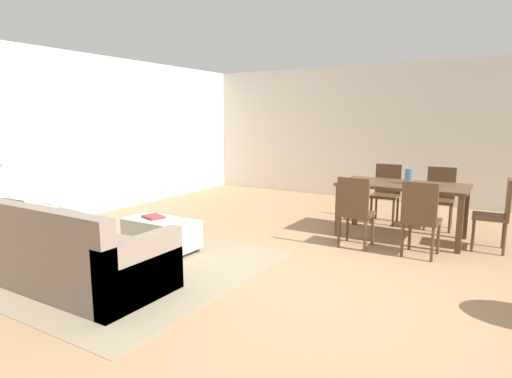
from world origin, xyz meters
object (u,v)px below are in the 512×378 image
object	(u,v)px
book_on_ottoman	(153,217)
dining_chair_near_right	(421,215)
dining_chair_far_right	(440,194)
ottoman_table	(161,233)
dining_table	(402,190)
dining_chair_near_left	(355,208)
vase_centerpiece	(409,176)
dining_chair_head_east	(498,210)
couch	(64,255)
dining_chair_far_left	(386,190)

from	to	relation	value
book_on_ottoman	dining_chair_near_right	bearing A→B (deg)	25.20
dining_chair_far_right	dining_chair_near_right	bearing A→B (deg)	-89.67
ottoman_table	dining_chair_near_right	bearing A→B (deg)	26.38
dining_table	dining_chair_near_right	world-z (taller)	dining_chair_near_right
book_on_ottoman	ottoman_table	bearing A→B (deg)	-3.88
dining_chair_near_left	vase_centerpiece	size ratio (longest dim) A/B	4.47
dining_table	dining_chair_head_east	distance (m)	1.17
dining_table	vase_centerpiece	bearing A→B (deg)	15.57
couch	dining_table	distance (m)	4.30
ottoman_table	dining_chair_near_right	distance (m)	3.15
vase_centerpiece	ottoman_table	bearing A→B (deg)	-138.66
couch	dining_chair_head_east	xyz separation A→B (m)	(3.69, 3.44, 0.23)
ottoman_table	vase_centerpiece	world-z (taller)	vase_centerpiece
dining_chair_near_left	dining_chair_near_right	xyz separation A→B (m)	(0.78, 0.03, 0.00)
ottoman_table	dining_chair_near_right	xyz separation A→B (m)	(2.81, 1.39, 0.29)
dining_table	vase_centerpiece	size ratio (longest dim) A/B	8.12
dining_table	book_on_ottoman	xyz separation A→B (m)	(-2.56, -2.17, -0.25)
ottoman_table	dining_table	bearing A→B (deg)	41.91
dining_chair_near_right	couch	bearing A→B (deg)	-137.32
book_on_ottoman	dining_chair_far_left	bearing A→B (deg)	54.54
dining_table	dining_chair_near_right	xyz separation A→B (m)	(0.39, -0.78, -0.15)
dining_table	dining_chair_far_right	world-z (taller)	dining_chair_far_right
dining_chair_near_right	dining_chair_far_left	world-z (taller)	same
dining_chair_near_right	dining_chair_far_right	xyz separation A→B (m)	(-0.01, 1.61, 0.00)
dining_chair_far_left	dining_chair_head_east	world-z (taller)	same
dining_table	dining_chair_near_right	distance (m)	0.88
dining_chair_near_left	dining_chair_far_right	distance (m)	1.81
dining_chair_head_east	vase_centerpiece	world-z (taller)	vase_centerpiece
dining_table	dining_chair_near_right	bearing A→B (deg)	-63.79
dining_chair_far_right	vase_centerpiece	size ratio (longest dim) A/B	4.47
dining_table	dining_chair_far_left	xyz separation A→B (m)	(-0.42, 0.83, -0.15)
dining_chair_near_right	dining_chair_far_left	bearing A→B (deg)	116.48
dining_table	book_on_ottoman	world-z (taller)	dining_table
dining_chair_far_right	dining_chair_head_east	xyz separation A→B (m)	(0.79, -0.85, 0.00)
dining_chair_near_left	book_on_ottoman	distance (m)	2.55
dining_chair_far_right	dining_chair_far_left	bearing A→B (deg)	179.30
vase_centerpiece	book_on_ottoman	xyz separation A→B (m)	(-2.63, -2.19, -0.45)
ottoman_table	dining_chair_head_east	distance (m)	4.20
dining_chair_near_right	vase_centerpiece	world-z (taller)	vase_centerpiece
ottoman_table	dining_chair_near_right	world-z (taller)	dining_chair_near_right
dining_table	dining_chair_far_right	distance (m)	0.92
dining_chair_near_left	vase_centerpiece	world-z (taller)	vase_centerpiece
ottoman_table	dining_chair_near_left	xyz separation A→B (m)	(2.03, 1.36, 0.29)
vase_centerpiece	dining_table	bearing A→B (deg)	-164.43
dining_chair_far_right	dining_chair_head_east	bearing A→B (deg)	-47.20
dining_chair_far_left	dining_chair_near_right	bearing A→B (deg)	-63.52
dining_chair_far_right	couch	bearing A→B (deg)	-124.05
ottoman_table	dining_chair_head_east	world-z (taller)	dining_chair_head_east
dining_chair_far_left	book_on_ottoman	distance (m)	3.69
dining_chair_near_left	book_on_ottoman	world-z (taller)	dining_chair_near_left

